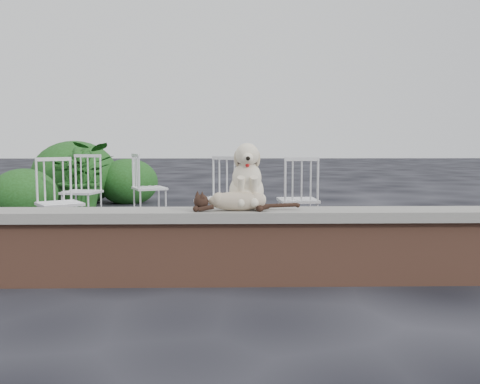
{
  "coord_description": "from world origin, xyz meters",
  "views": [
    {
      "loc": [
        0.57,
        -4.06,
        1.12
      ],
      "look_at": [
        0.66,
        0.2,
        0.7
      ],
      "focal_mm": 39.23,
      "sensor_mm": 36.0,
      "label": 1
    }
  ],
  "objects_px": {
    "cat": "(237,200)",
    "chair_a": "(60,202)",
    "chair_c": "(298,199)",
    "potted_plant_a": "(82,177)",
    "potted_plant_b": "(78,178)",
    "chair_d": "(219,198)",
    "chair_e": "(150,187)",
    "chair_b": "(82,191)",
    "dog": "(247,175)"
  },
  "relations": [
    {
      "from": "cat",
      "to": "chair_a",
      "type": "xyz_separation_m",
      "value": [
        -1.86,
        1.55,
        -0.19
      ]
    },
    {
      "from": "chair_c",
      "to": "potted_plant_a",
      "type": "relative_size",
      "value": 0.85
    },
    {
      "from": "cat",
      "to": "potted_plant_b",
      "type": "xyz_separation_m",
      "value": [
        -2.5,
        4.46,
        -0.15
      ]
    },
    {
      "from": "chair_d",
      "to": "chair_e",
      "type": "distance_m",
      "value": 1.8
    },
    {
      "from": "cat",
      "to": "chair_b",
      "type": "relative_size",
      "value": 1.04
    },
    {
      "from": "chair_e",
      "to": "chair_a",
      "type": "bearing_deg",
      "value": 136.14
    },
    {
      "from": "dog",
      "to": "chair_e",
      "type": "xyz_separation_m",
      "value": [
        -1.26,
        3.23,
        -0.37
      ]
    },
    {
      "from": "chair_a",
      "to": "potted_plant_a",
      "type": "height_order",
      "value": "potted_plant_a"
    },
    {
      "from": "dog",
      "to": "chair_d",
      "type": "xyz_separation_m",
      "value": [
        -0.25,
        1.74,
        -0.37
      ]
    },
    {
      "from": "dog",
      "to": "chair_b",
      "type": "relative_size",
      "value": 0.56
    },
    {
      "from": "dog",
      "to": "chair_c",
      "type": "distance_m",
      "value": 1.84
    },
    {
      "from": "potted_plant_b",
      "to": "chair_b",
      "type": "bearing_deg",
      "value": -72.6
    },
    {
      "from": "chair_e",
      "to": "potted_plant_a",
      "type": "bearing_deg",
      "value": 29.96
    },
    {
      "from": "chair_a",
      "to": "chair_c",
      "type": "xyz_separation_m",
      "value": [
        2.58,
        0.28,
        0.0
      ]
    },
    {
      "from": "chair_a",
      "to": "chair_e",
      "type": "relative_size",
      "value": 1.0
    },
    {
      "from": "chair_e",
      "to": "potted_plant_b",
      "type": "distance_m",
      "value": 1.7
    },
    {
      "from": "chair_b",
      "to": "chair_e",
      "type": "bearing_deg",
      "value": 46.73
    },
    {
      "from": "dog",
      "to": "chair_a",
      "type": "bearing_deg",
      "value": 143.61
    },
    {
      "from": "chair_d",
      "to": "potted_plant_a",
      "type": "xyz_separation_m",
      "value": [
        -2.19,
        2.37,
        0.08
      ]
    },
    {
      "from": "dog",
      "to": "chair_e",
      "type": "relative_size",
      "value": 0.56
    },
    {
      "from": "chair_a",
      "to": "chair_c",
      "type": "bearing_deg",
      "value": -26.8
    },
    {
      "from": "chair_c",
      "to": "potted_plant_b",
      "type": "relative_size",
      "value": 0.91
    },
    {
      "from": "chair_b",
      "to": "chair_c",
      "type": "height_order",
      "value": "same"
    },
    {
      "from": "potted_plant_a",
      "to": "potted_plant_b",
      "type": "xyz_separation_m",
      "value": [
        -0.13,
        0.21,
        -0.03
      ]
    },
    {
      "from": "dog",
      "to": "chair_d",
      "type": "bearing_deg",
      "value": 97.72
    },
    {
      "from": "dog",
      "to": "potted_plant_a",
      "type": "xyz_separation_m",
      "value": [
        -2.45,
        4.11,
        -0.29
      ]
    },
    {
      "from": "dog",
      "to": "cat",
      "type": "bearing_deg",
      "value": -118.61
    },
    {
      "from": "cat",
      "to": "chair_a",
      "type": "distance_m",
      "value": 2.43
    },
    {
      "from": "dog",
      "to": "chair_a",
      "type": "relative_size",
      "value": 0.56
    },
    {
      "from": "potted_plant_a",
      "to": "chair_d",
      "type": "bearing_deg",
      "value": -47.19
    },
    {
      "from": "dog",
      "to": "cat",
      "type": "distance_m",
      "value": 0.25
    },
    {
      "from": "chair_a",
      "to": "potted_plant_b",
      "type": "height_order",
      "value": "potted_plant_b"
    },
    {
      "from": "potted_plant_b",
      "to": "chair_c",
      "type": "bearing_deg",
      "value": -39.33
    },
    {
      "from": "chair_b",
      "to": "chair_a",
      "type": "bearing_deg",
      "value": -72.61
    },
    {
      "from": "chair_b",
      "to": "chair_a",
      "type": "xyz_separation_m",
      "value": [
        0.12,
        -1.27,
        0.0
      ]
    },
    {
      "from": "chair_a",
      "to": "chair_e",
      "type": "distance_m",
      "value": 1.95
    },
    {
      "from": "dog",
      "to": "potted_plant_a",
      "type": "relative_size",
      "value": 0.48
    },
    {
      "from": "chair_b",
      "to": "chair_a",
      "type": "height_order",
      "value": "same"
    },
    {
      "from": "dog",
      "to": "chair_e",
      "type": "bearing_deg",
      "value": 110.82
    },
    {
      "from": "chair_a",
      "to": "chair_d",
      "type": "bearing_deg",
      "value": -21.69
    },
    {
      "from": "dog",
      "to": "cat",
      "type": "xyz_separation_m",
      "value": [
        -0.08,
        -0.15,
        -0.18
      ]
    },
    {
      "from": "potted_plant_b",
      "to": "dog",
      "type": "bearing_deg",
      "value": -59.16
    },
    {
      "from": "chair_b",
      "to": "chair_a",
      "type": "relative_size",
      "value": 1.0
    },
    {
      "from": "cat",
      "to": "chair_b",
      "type": "xyz_separation_m",
      "value": [
        -1.98,
        2.83,
        -0.19
      ]
    },
    {
      "from": "cat",
      "to": "chair_d",
      "type": "height_order",
      "value": "chair_d"
    },
    {
      "from": "dog",
      "to": "chair_a",
      "type": "xyz_separation_m",
      "value": [
        -1.94,
        1.4,
        -0.37
      ]
    },
    {
      "from": "chair_c",
      "to": "chair_d",
      "type": "bearing_deg",
      "value": -7.78
    },
    {
      "from": "chair_d",
      "to": "chair_a",
      "type": "relative_size",
      "value": 1.0
    },
    {
      "from": "dog",
      "to": "potted_plant_a",
      "type": "distance_m",
      "value": 4.79
    },
    {
      "from": "dog",
      "to": "chair_d",
      "type": "relative_size",
      "value": 0.56
    }
  ]
}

